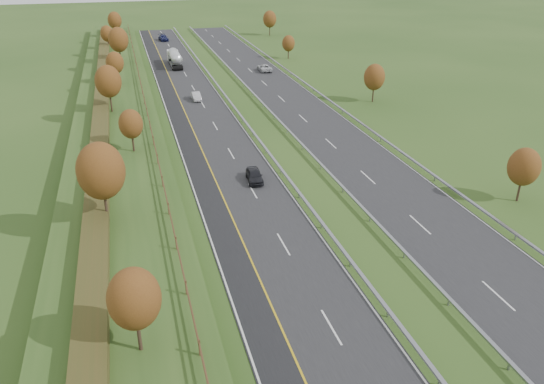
{
  "coord_description": "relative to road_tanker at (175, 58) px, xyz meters",
  "views": [
    {
      "loc": [
        -11.0,
        -17.09,
        25.12
      ],
      "look_at": [
        2.02,
        29.7,
        2.2
      ],
      "focal_mm": 35.0,
      "sensor_mm": 36.0,
      "label": 1
    }
  ],
  "objects": [
    {
      "name": "far_carriageway",
      "position": [
        16.36,
        -44.0,
        -1.84
      ],
      "size": [
        10.5,
        200.0,
        0.04
      ],
      "primitive_type": "cube",
      "color": "#232325",
      "rests_on": "ground"
    },
    {
      "name": "car_silver_mid",
      "position": [
        0.46,
        -29.72,
        -1.15
      ],
      "size": [
        1.51,
        4.11,
        1.35
      ],
      "primitive_type": "imported",
      "rotation": [
        0.0,
        0.0,
        0.02
      ],
      "color": "#AEADB2",
      "rests_on": "near_carriageway"
    },
    {
      "name": "fence_left",
      "position": [
        -8.64,
        -44.41,
        0.87
      ],
      "size": [
        0.12,
        189.06,
        1.2
      ],
      "color": "#422B19",
      "rests_on": "embankment_left"
    },
    {
      "name": "road_tanker",
      "position": [
        0.0,
        0.0,
        0.0
      ],
      "size": [
        2.4,
        11.22,
        3.46
      ],
      "color": "silver",
      "rests_on": "near_carriageway"
    },
    {
      "name": "embankment_left",
      "position": [
        -13.14,
        -44.0,
        -0.86
      ],
      "size": [
        12.0,
        200.0,
        2.0
      ],
      "primitive_type": "cube",
      "color": "#2B4819",
      "rests_on": "ground"
    },
    {
      "name": "lane_markings",
      "position": [
        6.26,
        -44.12,
        -1.81
      ],
      "size": [
        26.75,
        200.0,
        0.01
      ],
      "color": "silver",
      "rests_on": "near_carriageway"
    },
    {
      "name": "hedge_left",
      "position": [
        -15.14,
        -44.0,
        0.69
      ],
      "size": [
        2.2,
        180.0,
        1.1
      ],
      "primitive_type": "cube",
      "color": "#383B18",
      "rests_on": "embankment_left"
    },
    {
      "name": "near_carriageway",
      "position": [
        -0.14,
        -44.0,
        -1.84
      ],
      "size": [
        10.5,
        200.0,
        0.04
      ],
      "primitive_type": "cube",
      "color": "#232325",
      "rests_on": "ground"
    },
    {
      "name": "hard_shoulder",
      "position": [
        -3.89,
        -44.0,
        -1.84
      ],
      "size": [
        3.0,
        200.0,
        0.04
      ],
      "primitive_type": "cube",
      "color": "black",
      "rests_on": "ground"
    },
    {
      "name": "car_oncoming",
      "position": [
        17.94,
        -10.57,
        -1.1
      ],
      "size": [
        2.54,
        5.27,
        1.45
      ],
      "primitive_type": "imported",
      "rotation": [
        0.0,
        0.0,
        3.12
      ],
      "color": "silver",
      "rests_on": "far_carriageway"
    },
    {
      "name": "trees_left",
      "position": [
        -12.78,
        -47.37,
        4.51
      ],
      "size": [
        6.64,
        164.3,
        7.66
      ],
      "color": "#2D2116",
      "rests_on": "embankment_left"
    },
    {
      "name": "outer_barrier_far",
      "position": [
        22.16,
        -44.0,
        -1.25
      ],
      "size": [
        0.32,
        200.0,
        0.71
      ],
      "color": "gray",
      "rests_on": "ground"
    },
    {
      "name": "median_barrier_near",
      "position": [
        5.56,
        -44.0,
        -1.25
      ],
      "size": [
        0.32,
        200.0,
        0.71
      ],
      "color": "gray",
      "rests_on": "ground"
    },
    {
      "name": "car_small_far",
      "position": [
        0.46,
        34.87,
        -1.04
      ],
      "size": [
        2.72,
        5.56,
        1.56
      ],
      "primitive_type": "imported",
      "rotation": [
        0.0,
        0.0,
        0.1
      ],
      "color": "#141941",
      "rests_on": "near_carriageway"
    },
    {
      "name": "ground",
      "position": [
        7.86,
        -49.0,
        -1.86
      ],
      "size": [
        400.0,
        400.0,
        0.0
      ],
      "primitive_type": "plane",
      "color": "#2B4819",
      "rests_on": "ground"
    },
    {
      "name": "car_dark_near",
      "position": [
        1.94,
        -66.47,
        -1.1
      ],
      "size": [
        2.09,
        4.36,
        1.44
      ],
      "primitive_type": "imported",
      "rotation": [
        0.0,
        0.0,
        -0.09
      ],
      "color": "black",
      "rests_on": "near_carriageway"
    },
    {
      "name": "trees_far",
      "position": [
        29.66,
        -14.79,
        2.38
      ],
      "size": [
        8.45,
        118.6,
        7.12
      ],
      "color": "#2D2116",
      "rests_on": "ground"
    },
    {
      "name": "median_barrier_far",
      "position": [
        10.66,
        -44.0,
        -1.25
      ],
      "size": [
        0.32,
        200.0,
        0.71
      ],
      "color": "gray",
      "rests_on": "ground"
    }
  ]
}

